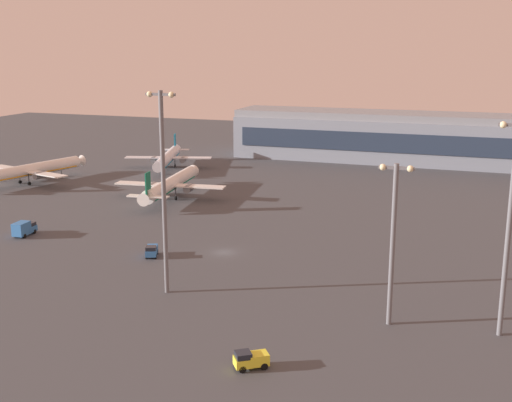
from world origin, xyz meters
TOP-DOWN VIEW (x-y plane):
  - ground_plane at (0.00, 0.00)m, footprint 416.00×416.00m
  - terminal_building at (48.85, 112.09)m, footprint 172.84×22.40m
  - airplane_taxiway_distant at (-29.88, 37.31)m, footprint 28.99×37.15m
  - airplane_mid_apron at (-75.88, 40.58)m, footprint 29.50×37.60m
  - airplane_far_stand at (-49.59, 74.79)m, footprint 27.26×34.68m
  - maintenance_van at (20.22, -41.20)m, footprint 4.51×3.98m
  - baggage_tractor at (-11.65, -6.82)m, footprint 3.37×4.57m
  - catering_truck at (-42.88, -3.37)m, footprint 2.80×5.82m
  - apron_light_west at (48.71, -21.20)m, footprint 4.80×0.90m
  - apron_light_central at (34.11, -22.55)m, footprint 4.80×0.90m
  - apron_light_east at (-0.79, -22.00)m, footprint 4.80×0.90m

SIDE VIEW (x-z plane):
  - ground_plane at x=0.00m, z-range 0.00..0.00m
  - maintenance_van at x=20.22m, z-range 0.05..2.30m
  - baggage_tractor at x=-11.65m, z-range 0.05..2.30m
  - catering_truck at x=-42.88m, z-range 0.05..3.10m
  - airplane_far_stand at x=-49.59m, z-range -1.11..7.99m
  - airplane_taxiway_distant at x=-29.88m, z-range -1.16..8.37m
  - airplane_mid_apron at x=-75.88m, z-range -1.19..8.59m
  - terminal_building at x=48.85m, z-range -0.11..16.29m
  - apron_light_central at x=34.11m, z-range 1.80..24.65m
  - apron_light_west at x=48.71m, z-range 1.88..30.82m
  - apron_light_east at x=-0.79m, z-range 1.91..33.55m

